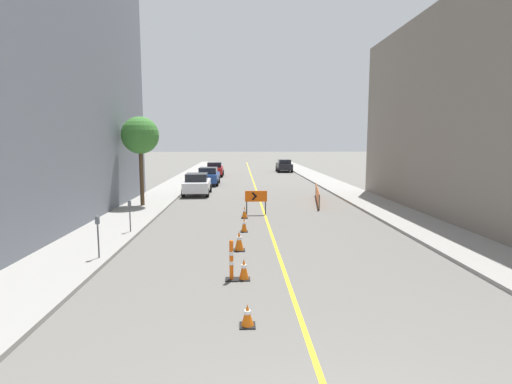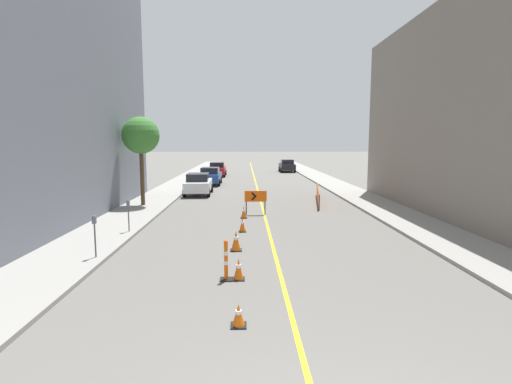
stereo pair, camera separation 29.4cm
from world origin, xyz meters
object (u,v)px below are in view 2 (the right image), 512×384
Objects in this scene: traffic_cone_fourth at (242,225)px; arrow_barricade_primary at (256,197)px; traffic_cone_third at (236,241)px; traffic_cone_fifth at (244,212)px; delineator_post_front at (226,263)px; traffic_cone_second at (239,269)px; street_tree_left_near at (141,136)px; parked_car_curb_near at (198,184)px; parking_meter_near_curb at (94,228)px; parking_meter_far_curb at (128,209)px; parked_car_curb_far at (217,169)px; parked_car_opposite_side at (287,166)px; traffic_cone_nearest at (239,315)px; parked_car_curb_mid at (210,176)px.

traffic_cone_fourth is 4.20m from arrow_barricade_primary.
traffic_cone_fifth is at bearing 87.48° from traffic_cone_third.
traffic_cone_second is at bearing 3.53° from delineator_post_front.
traffic_cone_second is 0.12× the size of street_tree_left_near.
delineator_post_front is at bearing -176.47° from traffic_cone_second.
parking_meter_near_curb is (-1.49, -16.50, 0.32)m from parked_car_curb_near.
parking_meter_far_curb is (-4.38, 5.77, 0.58)m from delineator_post_front.
traffic_cone_third is 4.79m from parking_meter_near_curb.
delineator_post_front reaches higher than traffic_cone_third.
traffic_cone_second is 10.21m from arrow_barricade_primary.
parking_meter_far_curb is at bearing 90.00° from parking_meter_near_curb.
parking_meter_near_curb is at bearing -139.38° from traffic_cone_fourth.
parked_car_curb_far is 32.25m from parking_meter_near_curb.
parking_meter_near_curb is 0.27× the size of street_tree_left_near.
traffic_cone_third is 0.17× the size of parked_car_opposite_side.
traffic_cone_fifth is at bearing 86.99° from delineator_post_front.
street_tree_left_near is (-5.97, 15.77, 3.99)m from traffic_cone_nearest.
traffic_cone_nearest is at bearing -93.68° from arrow_barricade_primary.
street_tree_left_near is at bearing 99.51° from parking_meter_far_curb.
delineator_post_front reaches higher than traffic_cone_fourth.
arrow_barricade_primary is (0.69, 4.09, 0.63)m from traffic_cone_fourth.
traffic_cone_second is 0.14× the size of parked_car_opposite_side.
parked_car_opposite_side is 0.82× the size of street_tree_left_near.
arrow_barricade_primary is 0.92× the size of parking_meter_near_curb.
traffic_cone_fourth reaches higher than traffic_cone_second.
traffic_cone_fifth is at bearing -71.53° from parked_car_curb_near.
parking_meter_near_curb is 1.03× the size of parking_meter_far_curb.
parked_car_opposite_side is at bearing 67.27° from street_tree_left_near.
parked_car_opposite_side is at bearing 61.41° from parked_car_curb_mid.
traffic_cone_third is at bearing -92.52° from traffic_cone_fifth.
traffic_cone_fifth is 0.15× the size of parked_car_curb_far.
parking_meter_far_curb is at bearing -106.60° from parked_car_opposite_side.
traffic_cone_fourth is 0.12× the size of street_tree_left_near.
traffic_cone_third is at bearing 92.59° from traffic_cone_second.
traffic_cone_second is at bearing -82.63° from parked_car_curb_mid.
arrow_barricade_primary is 0.30× the size of parked_car_curb_mid.
parking_meter_near_curb reaches higher than traffic_cone_fifth.
parked_car_curb_mid is 8.91m from parked_car_curb_far.
traffic_cone_third is at bearing 91.74° from traffic_cone_nearest.
parked_car_curb_mid is at bearing 96.06° from traffic_cone_nearest.
parked_car_curb_near is at bearing 98.77° from traffic_cone_nearest.
traffic_cone_second is 0.48× the size of arrow_barricade_primary.
arrow_barricade_primary is 0.25× the size of street_tree_left_near.
traffic_cone_fourth is at bearing -84.61° from parked_car_curb_far.
parked_car_opposite_side is at bearing 74.92° from parking_meter_near_curb.
arrow_barricade_primary is (1.12, 10.18, 0.44)m from delineator_post_front.
traffic_cone_nearest is 37.15m from parked_car_curb_far.
arrow_barricade_primary is at bearing -22.11° from street_tree_left_near.
traffic_cone_nearest is at bearing -89.15° from traffic_cone_second.
parked_car_curb_mid is (-3.07, 16.05, 0.49)m from traffic_cone_fifth.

